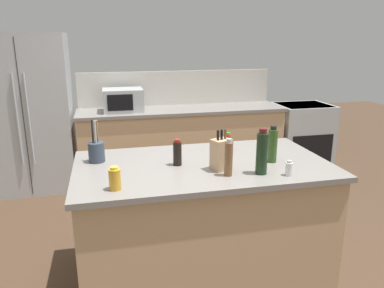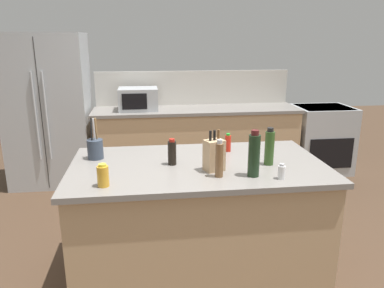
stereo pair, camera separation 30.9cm
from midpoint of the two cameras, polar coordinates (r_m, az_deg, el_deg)
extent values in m
plane|color=#473323|center=(3.21, 3.76, -19.08)|extent=(14.00, 14.00, 0.00)
cube|color=tan|center=(5.04, 2.46, -0.05)|extent=(2.66, 0.62, 0.90)
cube|color=gray|center=(4.93, 2.53, 5.20)|extent=(2.70, 0.66, 0.04)
cube|color=beige|center=(5.20, 1.97, 8.55)|extent=(2.66, 0.03, 0.46)
cube|color=tan|center=(2.98, 3.92, -11.97)|extent=(1.82, 0.99, 0.90)
cube|color=gray|center=(2.79, 4.10, -3.40)|extent=(1.88, 1.05, 0.04)
cube|color=#ADB2B7|center=(5.02, -19.35, 4.81)|extent=(0.99, 0.72, 1.90)
cube|color=#2D2D2D|center=(4.67, -20.22, 3.95)|extent=(0.01, 0.00, 1.80)
cylinder|color=#ADB2B7|center=(4.67, -20.99, 3.87)|extent=(0.02, 0.02, 1.04)
cylinder|color=#ADB2B7|center=(4.64, -19.55, 3.95)|extent=(0.02, 0.02, 1.04)
cube|color=#ADB2B7|center=(5.61, 20.56, 0.68)|extent=(0.76, 0.64, 0.92)
cube|color=black|center=(5.37, 22.02, -1.42)|extent=(0.61, 0.01, 0.41)
cube|color=black|center=(5.52, 21.02, 5.19)|extent=(0.68, 0.58, 0.02)
cube|color=#ADB2B7|center=(4.84, -6.38, 6.82)|extent=(0.49, 0.38, 0.28)
cube|color=black|center=(4.64, -6.88, 6.43)|extent=(0.31, 0.01, 0.20)
cube|color=tan|center=(2.61, 6.78, -1.79)|extent=(0.16, 0.14, 0.22)
cylinder|color=black|center=(2.56, 6.29, 1.20)|extent=(0.02, 0.02, 0.07)
cylinder|color=black|center=(2.57, 6.89, 1.29)|extent=(0.02, 0.02, 0.07)
cylinder|color=brown|center=(2.59, 7.48, 1.37)|extent=(0.02, 0.02, 0.07)
cylinder|color=#333D4C|center=(2.92, -11.62, -0.82)|extent=(0.12, 0.12, 0.15)
cylinder|color=olive|center=(2.89, -11.48, 2.19)|extent=(0.01, 0.05, 0.18)
cylinder|color=black|center=(2.89, -12.15, 2.14)|extent=(0.01, 0.05, 0.18)
cylinder|color=#B2B2B7|center=(2.86, -11.78, 2.06)|extent=(0.01, 0.03, 0.18)
cylinder|color=#2D4C1E|center=(2.81, 14.83, -0.68)|extent=(0.07, 0.07, 0.25)
cylinder|color=black|center=(2.77, 15.03, 2.07)|extent=(0.04, 0.04, 0.03)
cylinder|color=red|center=(3.08, 8.37, 0.05)|extent=(0.05, 0.05, 0.13)
cylinder|color=green|center=(3.06, 8.43, 1.41)|extent=(0.03, 0.03, 0.02)
cylinder|color=gold|center=(2.37, -9.80, -4.94)|extent=(0.07, 0.07, 0.13)
cylinder|color=gold|center=(2.34, -9.89, -3.25)|extent=(0.05, 0.05, 0.02)
cylinder|color=silver|center=(2.57, 16.88, -4.23)|extent=(0.05, 0.05, 0.09)
cylinder|color=#B2B2B7|center=(2.55, 16.98, -3.12)|extent=(0.03, 0.03, 0.02)
cylinder|color=black|center=(2.72, 0.19, -1.45)|extent=(0.06, 0.06, 0.17)
cylinder|color=#B22319|center=(2.69, 0.19, 0.53)|extent=(0.04, 0.04, 0.02)
cylinder|color=brown|center=(2.50, 7.73, -2.54)|extent=(0.05, 0.05, 0.23)
cylinder|color=#B2B2B7|center=(2.46, 7.84, 0.31)|extent=(0.04, 0.04, 0.03)
cylinder|color=black|center=(2.54, 12.89, -1.83)|extent=(0.08, 0.08, 0.28)
cylinder|color=#4C1919|center=(2.50, 13.11, 1.65)|extent=(0.05, 0.05, 0.03)
camera|label=1|loc=(0.15, -87.14, 0.82)|focal=35.00mm
camera|label=2|loc=(0.15, 92.86, -0.82)|focal=35.00mm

